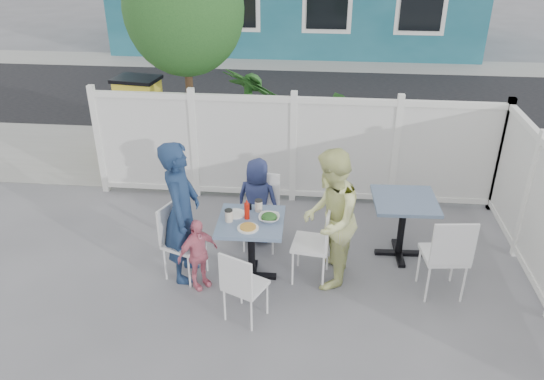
# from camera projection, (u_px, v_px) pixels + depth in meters

# --- Properties ---
(ground) EXTENTS (80.00, 80.00, 0.00)m
(ground) POSITION_uv_depth(u_px,v_px,m) (269.00, 300.00, 5.91)
(ground) COLOR slate
(near_sidewalk) EXTENTS (24.00, 2.60, 0.01)m
(near_sidewalk) POSITION_uv_depth(u_px,v_px,m) (292.00, 161.00, 9.27)
(near_sidewalk) COLOR gray
(near_sidewalk) RESTS_ON ground
(street) EXTENTS (24.00, 5.00, 0.01)m
(street) POSITION_uv_depth(u_px,v_px,m) (302.00, 97.00, 12.53)
(street) COLOR black
(street) RESTS_ON ground
(far_sidewalk) EXTENTS (24.00, 1.60, 0.01)m
(far_sidewalk) POSITION_uv_depth(u_px,v_px,m) (307.00, 64.00, 15.27)
(far_sidewalk) COLOR gray
(far_sidewalk) RESTS_ON ground
(fence_back) EXTENTS (5.86, 0.08, 1.60)m
(fence_back) POSITION_uv_depth(u_px,v_px,m) (293.00, 151.00, 7.66)
(fence_back) COLOR white
(fence_back) RESTS_ON ground
(tree) EXTENTS (1.80, 1.62, 3.59)m
(tree) POSITION_uv_depth(u_px,v_px,m) (184.00, 9.00, 7.77)
(tree) COLOR #382316
(tree) RESTS_ON ground
(utility_cabinet) EXTENTS (0.76, 0.59, 1.30)m
(utility_cabinet) POSITION_uv_depth(u_px,v_px,m) (141.00, 117.00, 9.38)
(utility_cabinet) COLOR yellow
(utility_cabinet) RESTS_ON ground
(potted_shrub_a) EXTENTS (1.43, 1.43, 1.82)m
(potted_shrub_a) POSITION_uv_depth(u_px,v_px,m) (253.00, 125.00, 8.28)
(potted_shrub_a) COLOR #1E4C1D
(potted_shrub_a) RESTS_ON ground
(potted_shrub_b) EXTENTS (1.28, 1.43, 1.44)m
(potted_shrub_b) POSITION_uv_depth(u_px,v_px,m) (367.00, 142.00, 8.12)
(potted_shrub_b) COLOR #1E4C1D
(potted_shrub_b) RESTS_ON ground
(main_table) EXTENTS (0.75, 0.75, 0.78)m
(main_table) POSITION_uv_depth(u_px,v_px,m) (251.00, 234.00, 6.02)
(main_table) COLOR #485D7A
(main_table) RESTS_ON ground
(spare_table) EXTENTS (0.78, 0.78, 0.80)m
(spare_table) POSITION_uv_depth(u_px,v_px,m) (404.00, 212.00, 6.43)
(spare_table) COLOR #485D7A
(spare_table) RESTS_ON ground
(chair_left) EXTENTS (0.53, 0.53, 0.92)m
(chair_left) POSITION_uv_depth(u_px,v_px,m) (178.00, 235.00, 6.12)
(chair_left) COLOR white
(chair_left) RESTS_ON ground
(chair_right) EXTENTS (0.47, 0.49, 0.96)m
(chair_right) POSITION_uv_depth(u_px,v_px,m) (318.00, 238.00, 6.03)
(chair_right) COLOR white
(chair_right) RESTS_ON ground
(chair_back) EXTENTS (0.46, 0.44, 0.95)m
(chair_back) POSITION_uv_depth(u_px,v_px,m) (262.00, 205.00, 6.72)
(chair_back) COLOR white
(chair_back) RESTS_ON ground
(chair_near) EXTENTS (0.51, 0.50, 0.85)m
(chair_near) POSITION_uv_depth(u_px,v_px,m) (241.00, 283.00, 5.39)
(chair_near) COLOR white
(chair_near) RESTS_ON ground
(chair_spare) EXTENTS (0.51, 0.49, 1.02)m
(chair_spare) POSITION_uv_depth(u_px,v_px,m) (448.00, 252.00, 5.71)
(chair_spare) COLOR white
(chair_spare) RESTS_ON ground
(man) EXTENTS (0.43, 0.64, 1.70)m
(man) POSITION_uv_depth(u_px,v_px,m) (182.00, 212.00, 5.96)
(man) COLOR navy
(man) RESTS_ON ground
(woman) EXTENTS (0.71, 0.86, 1.64)m
(woman) POSITION_uv_depth(u_px,v_px,m) (330.00, 220.00, 5.88)
(woman) COLOR #D9E449
(woman) RESTS_ON ground
(boy) EXTENTS (0.62, 0.46, 1.14)m
(boy) POSITION_uv_depth(u_px,v_px,m) (258.00, 201.00, 6.78)
(boy) COLOR navy
(boy) RESTS_ON ground
(toddler) EXTENTS (0.51, 0.52, 0.88)m
(toddler) POSITION_uv_depth(u_px,v_px,m) (198.00, 254.00, 5.95)
(toddler) COLOR pink
(toddler) RESTS_ON ground
(plate_main) EXTENTS (0.24, 0.24, 0.01)m
(plate_main) POSITION_uv_depth(u_px,v_px,m) (248.00, 228.00, 5.78)
(plate_main) COLOR white
(plate_main) RESTS_ON main_table
(plate_side) EXTENTS (0.23, 0.23, 0.02)m
(plate_side) POSITION_uv_depth(u_px,v_px,m) (235.00, 214.00, 6.05)
(plate_side) COLOR white
(plate_side) RESTS_ON main_table
(salad_bowl) EXTENTS (0.24, 0.24, 0.06)m
(salad_bowl) POSITION_uv_depth(u_px,v_px,m) (269.00, 218.00, 5.93)
(salad_bowl) COLOR white
(salad_bowl) RESTS_ON main_table
(coffee_cup_a) EXTENTS (0.09, 0.09, 0.13)m
(coffee_cup_a) POSITION_uv_depth(u_px,v_px,m) (229.00, 216.00, 5.89)
(coffee_cup_a) COLOR beige
(coffee_cup_a) RESTS_ON main_table
(coffee_cup_b) EXTENTS (0.09, 0.09, 0.13)m
(coffee_cup_b) POSITION_uv_depth(u_px,v_px,m) (259.00, 206.00, 6.10)
(coffee_cup_b) COLOR beige
(coffee_cup_b) RESTS_ON main_table
(ketchup_bottle) EXTENTS (0.06, 0.06, 0.19)m
(ketchup_bottle) POSITION_uv_depth(u_px,v_px,m) (247.00, 211.00, 5.93)
(ketchup_bottle) COLOR #BB1609
(ketchup_bottle) RESTS_ON main_table
(salt_shaker) EXTENTS (0.03, 0.03, 0.06)m
(salt_shaker) POSITION_uv_depth(u_px,v_px,m) (247.00, 207.00, 6.13)
(salt_shaker) COLOR white
(salt_shaker) RESTS_ON main_table
(pepper_shaker) EXTENTS (0.03, 0.03, 0.07)m
(pepper_shaker) POSITION_uv_depth(u_px,v_px,m) (250.00, 207.00, 6.14)
(pepper_shaker) COLOR black
(pepper_shaker) RESTS_ON main_table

